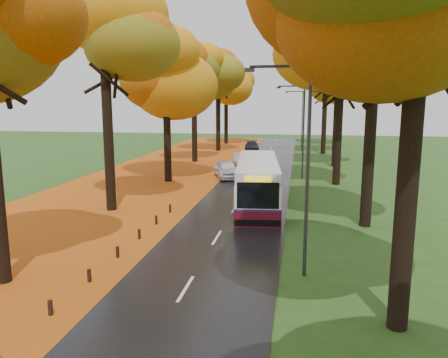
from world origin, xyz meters
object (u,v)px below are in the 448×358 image
(bus, at_px, (258,181))
(car_silver, at_px, (239,158))
(streetlamp_near, at_px, (301,155))
(streetlamp_far, at_px, (301,115))
(car_dark, at_px, (252,146))
(streetlamp_mid, at_px, (301,124))
(car_white, at_px, (227,169))

(bus, relative_size, car_silver, 2.97)
(bus, bearing_deg, streetlamp_near, -82.50)
(streetlamp_far, xyz_separation_m, car_silver, (-6.28, -14.91, -4.05))
(car_dark, bearing_deg, car_silver, -96.68)
(streetlamp_near, relative_size, car_silver, 2.11)
(streetlamp_far, bearing_deg, bus, -94.67)
(streetlamp_mid, bearing_deg, car_dark, 107.88)
(bus, distance_m, car_silver, 18.07)
(streetlamp_near, xyz_separation_m, streetlamp_mid, (0.00, 22.00, 0.00))
(streetlamp_near, height_order, streetlamp_mid, same)
(bus, distance_m, car_dark, 30.35)
(streetlamp_far, height_order, car_white, streetlamp_far)
(streetlamp_mid, relative_size, streetlamp_far, 1.00)
(bus, height_order, car_dark, bus)
(bus, bearing_deg, car_white, 105.32)
(car_silver, relative_size, car_dark, 0.83)
(bus, bearing_deg, car_dark, 91.24)
(streetlamp_mid, bearing_deg, bus, -104.10)
(car_silver, xyz_separation_m, car_dark, (-0.02, 12.43, 0.04))
(streetlamp_far, distance_m, car_dark, 7.87)
(streetlamp_near, distance_m, streetlamp_mid, 22.00)
(streetlamp_near, bearing_deg, car_white, 106.75)
(streetlamp_mid, xyz_separation_m, car_white, (-6.24, -1.25, -3.92))
(streetlamp_mid, relative_size, car_white, 1.80)
(streetlamp_near, bearing_deg, streetlamp_far, 90.00)
(streetlamp_near, relative_size, car_white, 1.80)
(streetlamp_mid, distance_m, bus, 11.37)
(streetlamp_near, relative_size, car_dark, 1.75)
(streetlamp_mid, distance_m, car_dark, 20.90)
(streetlamp_near, height_order, car_silver, streetlamp_near)
(car_white, xyz_separation_m, car_silver, (-0.04, 8.34, -0.13))
(streetlamp_near, xyz_separation_m, car_dark, (-6.30, 41.52, -4.01))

